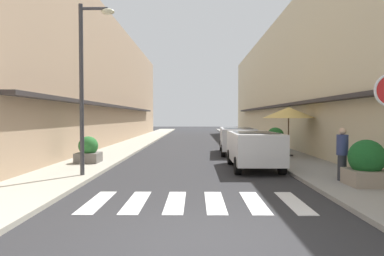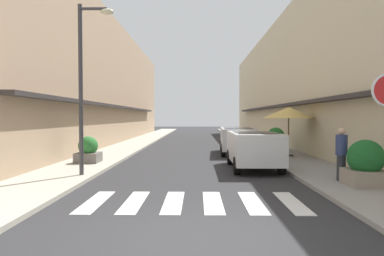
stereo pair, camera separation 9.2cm
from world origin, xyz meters
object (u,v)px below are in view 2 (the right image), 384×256
parked_car_near (253,146)px  pedestrian_walking_near (341,153)px  planter_far (276,140)px  planter_corner (366,164)px  planter_midblock (88,151)px  cafe_umbrella (289,113)px  street_lamp (86,72)px  parked_car_mid (237,137)px

parked_car_near → pedestrian_walking_near: (2.17, -3.01, 0.05)m
planter_far → pedestrian_walking_near: (-0.18, -9.45, 0.22)m
planter_corner → planter_midblock: bearing=153.1°
planter_corner → planter_midblock: 10.58m
parked_car_near → planter_far: size_ratio=2.95×
planter_far → pedestrian_walking_near: size_ratio=0.83×
cafe_umbrella → planter_corner: (0.20, -7.37, -1.54)m
pedestrian_walking_near → street_lamp: bearing=0.5°
parked_car_mid → planter_far: parked_car_mid is taller
street_lamp → pedestrian_walking_near: bearing=-6.5°
parked_car_near → street_lamp: size_ratio=0.69×
parked_car_near → parked_car_mid: (0.00, 5.57, 0.00)m
street_lamp → planter_midblock: bearing=107.2°
planter_midblock → pedestrian_walking_near: 9.93m
cafe_umbrella → planter_far: size_ratio=1.94×
planter_midblock → pedestrian_walking_near: size_ratio=0.69×
street_lamp → planter_far: (8.28, 8.53, -2.82)m
cafe_umbrella → pedestrian_walking_near: (-0.17, -6.63, -1.31)m
planter_corner → street_lamp: bearing=168.9°
planter_midblock → pedestrian_walking_near: (9.06, -4.05, 0.34)m
planter_far → parked_car_near: bearing=-110.1°
pedestrian_walking_near → planter_far: bearing=-84.1°
planter_midblock → pedestrian_walking_near: pedestrian_walking_near is taller
street_lamp → pedestrian_walking_near: street_lamp is taller
cafe_umbrella → planter_far: (0.02, 2.82, -1.53)m
parked_car_mid → parked_car_near: bearing=-90.0°
parked_car_mid → street_lamp: street_lamp is taller
planter_far → pedestrian_walking_near: 9.45m
street_lamp → pedestrian_walking_near: 8.55m
parked_car_mid → planter_midblock: size_ratio=4.06×
planter_midblock → cafe_umbrella: bearing=15.6°
parked_car_near → planter_midblock: size_ratio=3.52×
planter_midblock → planter_far: (9.25, 5.40, 0.12)m
street_lamp → planter_corner: size_ratio=4.36×
street_lamp → pedestrian_walking_near: (8.09, -0.92, -2.60)m
cafe_umbrella → street_lamp: bearing=-145.4°
parked_car_mid → cafe_umbrella: cafe_umbrella is taller
street_lamp → parked_car_near: bearing=19.5°
parked_car_near → cafe_umbrella: cafe_umbrella is taller
cafe_umbrella → planter_far: 3.21m
planter_midblock → pedestrian_walking_near: bearing=-24.1°
street_lamp → cafe_umbrella: 10.12m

